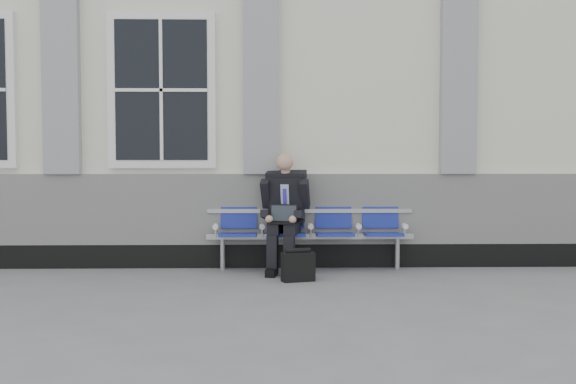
{
  "coord_description": "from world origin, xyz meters",
  "views": [
    {
      "loc": [
        1.76,
        -6.69,
        1.4
      ],
      "look_at": [
        1.93,
        0.9,
        1.0
      ],
      "focal_mm": 40.0,
      "sensor_mm": 36.0,
      "label": 1
    }
  ],
  "objects": [
    {
      "name": "ground",
      "position": [
        0.0,
        0.0,
        0.0
      ],
      "size": [
        70.0,
        70.0,
        0.0
      ],
      "primitive_type": "plane",
      "color": "slate",
      "rests_on": "ground"
    },
    {
      "name": "briefcase",
      "position": [
        2.03,
        0.53,
        0.17
      ],
      "size": [
        0.4,
        0.25,
        0.38
      ],
      "color": "black",
      "rests_on": "ground"
    },
    {
      "name": "station_building",
      "position": [
        -0.02,
        3.47,
        2.22
      ],
      "size": [
        14.4,
        4.4,
        4.49
      ],
      "color": "silver",
      "rests_on": "ground"
    },
    {
      "name": "businessman",
      "position": [
        1.89,
        1.19,
        0.78
      ],
      "size": [
        0.63,
        0.85,
        1.46
      ],
      "color": "black",
      "rests_on": "ground"
    },
    {
      "name": "bench",
      "position": [
        2.21,
        1.32,
        0.55
      ],
      "size": [
        2.6,
        0.47,
        0.91
      ],
      "color": "#9EA0A3",
      "rests_on": "ground"
    }
  ]
}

